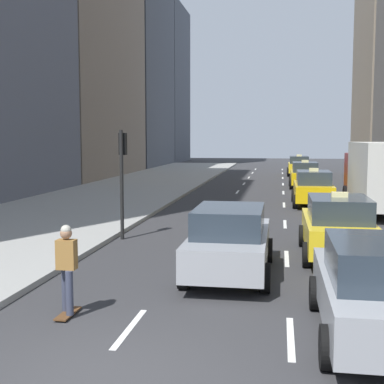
{
  "coord_description": "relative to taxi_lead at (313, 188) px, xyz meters",
  "views": [
    {
      "loc": [
        2.38,
        -6.84,
        3.36
      ],
      "look_at": [
        -0.47,
        10.36,
        1.58
      ],
      "focal_mm": 50.0,
      "sensor_mm": 36.0,
      "label": 1
    }
  ],
  "objects": [
    {
      "name": "taxi_lead",
      "position": [
        0.0,
        0.0,
        0.0
      ],
      "size": [
        2.02,
        4.4,
        1.87
      ],
      "color": "yellow",
      "rests_on": "ground"
    },
    {
      "name": "lane_markings",
      "position": [
        -1.4,
        2.98,
        -0.87
      ],
      "size": [
        5.72,
        56.0,
        0.01
      ],
      "color": "white",
      "rests_on": "ground"
    },
    {
      "name": "sedan_black_near",
      "position": [
        0.0,
        -17.85,
        -0.01
      ],
      "size": [
        2.02,
        4.43,
        1.7
      ],
      "color": "#9EA0A5",
      "rests_on": "ground"
    },
    {
      "name": "taxi_second",
      "position": [
        0.0,
        21.02,
        0.0
      ],
      "size": [
        2.02,
        4.4,
        1.87
      ],
      "color": "yellow",
      "rests_on": "ground"
    },
    {
      "name": "taxi_fourth",
      "position": [
        0.0,
        -11.63,
        0.0
      ],
      "size": [
        2.02,
        4.4,
        1.87
      ],
      "color": "yellow",
      "rests_on": "ground"
    },
    {
      "name": "traffic_light_pole",
      "position": [
        -6.75,
        -9.91,
        1.53
      ],
      "size": [
        0.24,
        0.42,
        3.6
      ],
      "color": "black",
      "rests_on": "ground"
    },
    {
      "name": "ground_plane",
      "position": [
        -4.0,
        -20.02,
        -0.88
      ],
      "size": [
        160.0,
        160.0,
        0.0
      ],
      "primitive_type": "plane",
      "color": "#333335"
    },
    {
      "name": "box_truck",
      "position": [
        2.8,
        -1.88,
        0.83
      ],
      "size": [
        2.58,
        8.4,
        3.15
      ],
      "color": "maroon",
      "rests_on": "ground"
    },
    {
      "name": "taxi_third",
      "position": [
        0.0,
        9.44,
        0.0
      ],
      "size": [
        2.02,
        4.4,
        1.87
      ],
      "color": "yellow",
      "rests_on": "ground"
    },
    {
      "name": "sedan_silver_behind",
      "position": [
        -2.8,
        -14.06,
        -0.01
      ],
      "size": [
        2.02,
        4.64,
        1.71
      ],
      "color": "#9EA0A5",
      "rests_on": "ground"
    },
    {
      "name": "skateboarder",
      "position": [
        -5.54,
        -17.56,
        0.08
      ],
      "size": [
        0.36,
        0.8,
        1.75
      ],
      "color": "brown",
      "rests_on": "ground"
    },
    {
      "name": "sidewalk_left",
      "position": [
        -11.0,
        6.98,
        -0.81
      ],
      "size": [
        8.0,
        66.0,
        0.15
      ],
      "primitive_type": "cube",
      "color": "#9E9E99",
      "rests_on": "ground"
    }
  ]
}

